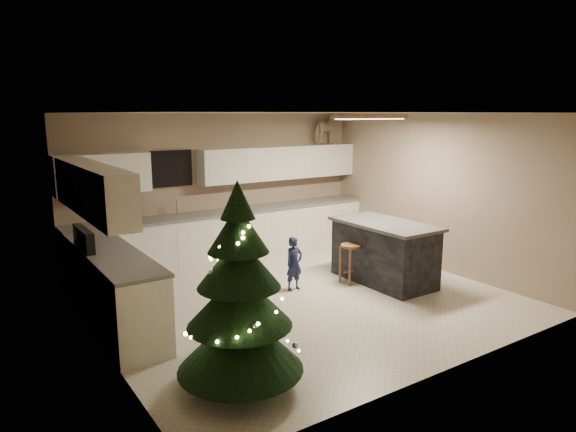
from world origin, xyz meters
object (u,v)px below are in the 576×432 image
object	(u,v)px
toddler	(294,264)
rocking_horse	(327,129)
island	(384,252)
bar_stool	(351,254)
christmas_tree	(240,305)

from	to	relation	value
toddler	rocking_horse	bearing A→B (deg)	37.29
island	toddler	size ratio (longest dim) A/B	2.11
island	bar_stool	size ratio (longest dim) A/B	2.76
bar_stool	christmas_tree	bearing A→B (deg)	-148.55
toddler	island	bearing A→B (deg)	-23.46
bar_stool	christmas_tree	world-z (taller)	christmas_tree
bar_stool	toddler	distance (m)	0.94
rocking_horse	christmas_tree	bearing A→B (deg)	113.35
christmas_tree	rocking_horse	world-z (taller)	rocking_horse
christmas_tree	toddler	size ratio (longest dim) A/B	2.49
bar_stool	toddler	size ratio (longest dim) A/B	0.76
island	rocking_horse	xyz separation A→B (m)	(0.71, 2.38, 1.81)
toddler	christmas_tree	bearing A→B (deg)	-140.26
island	christmas_tree	size ratio (longest dim) A/B	0.85
island	toddler	world-z (taller)	island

